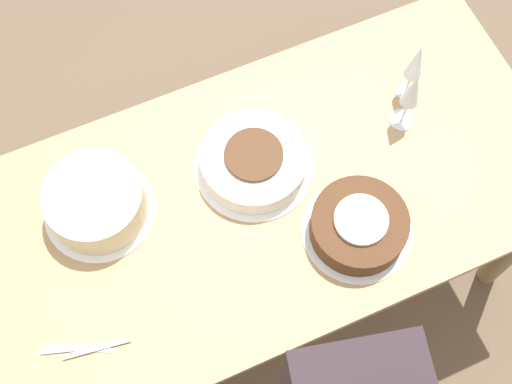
{
  "coord_description": "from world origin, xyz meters",
  "views": [
    {
      "loc": [
        -0.3,
        -0.68,
        2.53
      ],
      "look_at": [
        0.0,
        0.0,
        0.8
      ],
      "focal_mm": 50.0,
      "sensor_mm": 36.0,
      "label": 1
    }
  ],
  "objects_px": {
    "wine_glass_near": "(413,92)",
    "cake_center_white": "(254,162)",
    "cake_front_chocolate": "(359,226)",
    "wine_glass_far": "(416,63)",
    "cake_back_decorated": "(96,202)"
  },
  "relations": [
    {
      "from": "cake_center_white",
      "to": "cake_back_decorated",
      "type": "xyz_separation_m",
      "value": [
        -0.43,
        0.05,
        0.02
      ]
    },
    {
      "from": "wine_glass_near",
      "to": "cake_center_white",
      "type": "bearing_deg",
      "value": 175.69
    },
    {
      "from": "cake_front_chocolate",
      "to": "wine_glass_far",
      "type": "bearing_deg",
      "value": 45.24
    },
    {
      "from": "cake_front_chocolate",
      "to": "wine_glass_near",
      "type": "height_order",
      "value": "wine_glass_near"
    },
    {
      "from": "cake_center_white",
      "to": "wine_glass_near",
      "type": "bearing_deg",
      "value": -4.31
    },
    {
      "from": "cake_center_white",
      "to": "wine_glass_far",
      "type": "xyz_separation_m",
      "value": [
        0.5,
        0.04,
        0.11
      ]
    },
    {
      "from": "cake_center_white",
      "to": "cake_front_chocolate",
      "type": "xyz_separation_m",
      "value": [
        0.17,
        -0.28,
        0.0
      ]
    },
    {
      "from": "wine_glass_near",
      "to": "wine_glass_far",
      "type": "bearing_deg",
      "value": 54.84
    },
    {
      "from": "cake_back_decorated",
      "to": "wine_glass_far",
      "type": "relative_size",
      "value": 1.33
    },
    {
      "from": "wine_glass_far",
      "to": "cake_front_chocolate",
      "type": "bearing_deg",
      "value": -134.76
    },
    {
      "from": "cake_back_decorated",
      "to": "wine_glass_far",
      "type": "height_order",
      "value": "wine_glass_far"
    },
    {
      "from": "cake_center_white",
      "to": "wine_glass_near",
      "type": "relative_size",
      "value": 1.41
    },
    {
      "from": "cake_front_chocolate",
      "to": "cake_back_decorated",
      "type": "relative_size",
      "value": 0.98
    },
    {
      "from": "cake_front_chocolate",
      "to": "wine_glass_far",
      "type": "relative_size",
      "value": 1.3
    },
    {
      "from": "cake_center_white",
      "to": "wine_glass_far",
      "type": "relative_size",
      "value": 1.45
    }
  ]
}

